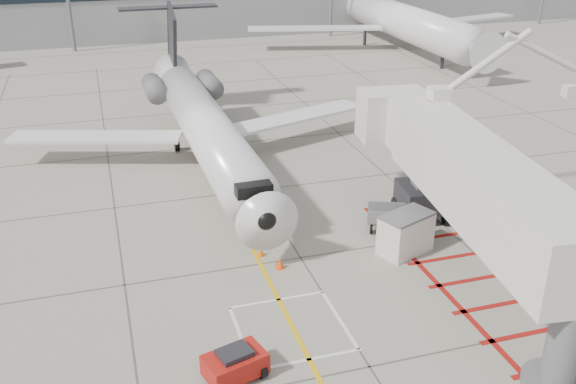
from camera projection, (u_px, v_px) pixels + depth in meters
name	position (u px, v px, depth m)	size (l,w,h in m)	color
ground_plane	(330.00, 305.00, 26.32)	(260.00, 260.00, 0.00)	gray
regional_jet	(213.00, 113.00, 36.73)	(24.40, 30.76, 8.06)	white
jet_bridge	(482.00, 200.00, 26.35)	(9.33, 19.69, 7.88)	silver
pushback_tug	(235.00, 363.00, 22.10)	(2.08, 1.30, 1.21)	#AC1610
baggage_cart	(388.00, 218.00, 32.08)	(2.08, 1.31, 1.31)	slate
ground_power_unit	(406.00, 233.00, 29.96)	(2.46, 1.44, 1.95)	silver
cone_nose	(280.00, 263.00, 28.87)	(0.38, 0.38, 0.53)	#E9420C
cone_side	(261.00, 251.00, 29.91)	(0.32, 0.32, 0.45)	#DF600B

